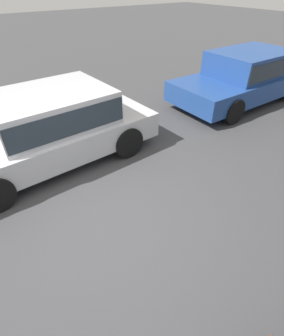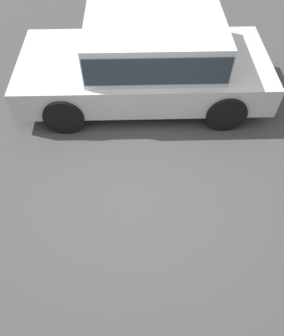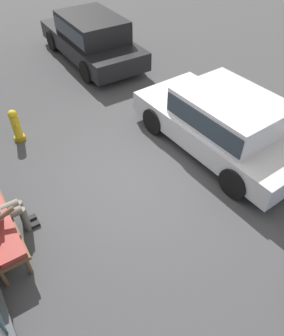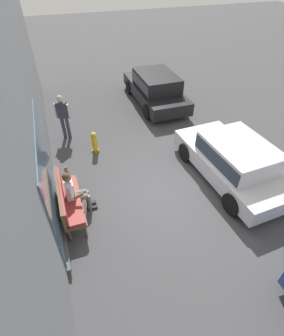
{
  "view_description": "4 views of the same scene",
  "coord_description": "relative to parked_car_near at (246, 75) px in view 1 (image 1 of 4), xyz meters",
  "views": [
    {
      "loc": [
        1.05,
        2.6,
        3.03
      ],
      "look_at": [
        -0.42,
        0.53,
        1.16
      ],
      "focal_mm": 28.0,
      "sensor_mm": 36.0,
      "label": 1
    },
    {
      "loc": [
        -0.13,
        2.6,
        3.84
      ],
      "look_at": [
        -0.08,
        0.49,
        1.13
      ],
      "focal_mm": 35.0,
      "sensor_mm": 36.0,
      "label": 2
    },
    {
      "loc": [
        -4.08,
        2.6,
        4.8
      ],
      "look_at": [
        -0.5,
        0.27,
        0.83
      ],
      "focal_mm": 35.0,
      "sensor_mm": 36.0,
      "label": 3
    },
    {
      "loc": [
        -5.1,
        2.6,
        5.61
      ],
      "look_at": [
        0.39,
        0.68,
        0.76
      ],
      "focal_mm": 28.0,
      "sensor_mm": 36.0,
      "label": 4
    }
  ],
  "objects": [
    {
      "name": "parked_car_mid",
      "position": [
        5.64,
        -0.24,
        -0.01
      ],
      "size": [
        4.19,
        2.09,
        1.36
      ],
      "color": "silver",
      "rests_on": "ground_plane"
    },
    {
      "name": "ground_plane",
      "position": [
        5.76,
        1.86,
        -0.76
      ],
      "size": [
        60.0,
        60.0,
        0.0
      ],
      "primitive_type": "plane",
      "color": "#424244"
    },
    {
      "name": "parked_car_near",
      "position": [
        0.0,
        0.0,
        0.0
      ],
      "size": [
        4.37,
        1.9,
        1.39
      ],
      "color": "#23478E",
      "rests_on": "ground_plane"
    }
  ]
}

